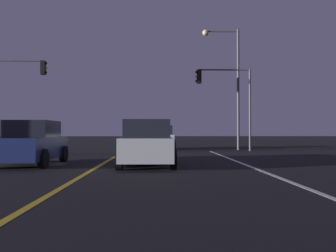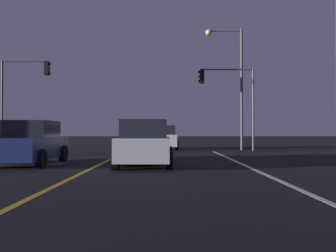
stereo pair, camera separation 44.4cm
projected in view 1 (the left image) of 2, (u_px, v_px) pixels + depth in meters
lane_edge_right at (302, 186)px, 8.55m from camera, size 0.16×30.04×0.01m
lane_center_divider at (62, 187)px, 8.40m from camera, size 0.16×30.04×0.01m
car_lead_same_lane at (147, 144)px, 13.49m from camera, size 2.02×4.30×1.70m
car_ahead_far at (161, 138)px, 26.06m from camera, size 2.02×4.30×1.70m
car_oncoming at (31, 144)px, 13.97m from camera, size 2.02×4.30×1.70m
traffic_light_near_right at (223, 90)px, 24.14m from camera, size 3.68×0.36×5.39m
traffic_light_near_left at (20, 84)px, 23.81m from camera, size 3.26×0.36×5.93m
street_lamp_right_near at (329, 3)px, 11.05m from camera, size 1.86×0.44×8.21m
street_lamp_right_far at (230, 73)px, 25.46m from camera, size 2.58×0.44×8.38m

